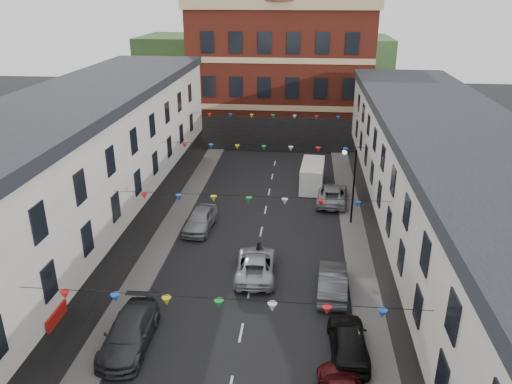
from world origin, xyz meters
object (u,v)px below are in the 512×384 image
(street_lamp, at_px, (351,177))
(white_van, at_px, (312,175))
(car_right_e, at_px, (333,281))
(car_left_e, at_px, (200,219))
(car_right_f, at_px, (332,194))
(car_left_d, at_px, (129,333))
(car_right_d, at_px, (349,341))
(pedestrian, at_px, (259,253))
(moving_car, at_px, (256,265))

(street_lamp, relative_size, white_van, 1.17)
(car_right_e, bearing_deg, car_left_e, -35.86)
(white_van, bearing_deg, car_right_f, -60.43)
(white_van, bearing_deg, car_left_d, -108.07)
(street_lamp, height_order, car_right_f, street_lamp)
(car_right_e, bearing_deg, street_lamp, -96.30)
(car_right_d, distance_m, pedestrian, 9.92)
(car_right_e, height_order, white_van, white_van)
(white_van, bearing_deg, moving_car, -99.16)
(car_left_d, distance_m, car_left_e, 13.58)
(car_left_e, distance_m, white_van, 12.79)
(pedestrian, bearing_deg, car_right_e, -44.55)
(street_lamp, distance_m, car_left_d, 19.91)
(pedestrian, bearing_deg, car_left_d, -134.30)
(street_lamp, bearing_deg, moving_car, -128.11)
(car_left_d, bearing_deg, white_van, 66.96)
(street_lamp, height_order, pedestrian, street_lamp)
(car_left_d, bearing_deg, car_right_e, 28.05)
(moving_car, height_order, pedestrian, pedestrian)
(car_right_e, height_order, car_right_f, car_right_e)
(street_lamp, distance_m, car_right_e, 10.33)
(car_left_e, distance_m, car_right_d, 16.55)
(car_left_e, relative_size, moving_car, 0.88)
(car_right_e, distance_m, pedestrian, 5.59)
(car_left_e, relative_size, car_right_e, 0.97)
(car_right_d, xyz_separation_m, car_right_e, (-0.56, 5.36, 0.00))
(car_right_f, relative_size, white_van, 1.04)
(car_right_d, xyz_separation_m, white_van, (-1.67, 22.70, 0.35))
(street_lamp, xyz_separation_m, car_right_e, (-1.61, -9.72, -3.12))
(car_left_d, relative_size, car_right_e, 1.12)
(car_right_f, height_order, pedestrian, pedestrian)
(car_left_d, bearing_deg, car_left_e, 85.20)
(car_left_d, distance_m, car_right_d, 11.01)
(pedestrian, bearing_deg, white_van, 64.71)
(white_van, height_order, pedestrian, white_van)
(moving_car, bearing_deg, car_left_d, 49.86)
(car_right_f, bearing_deg, white_van, -59.78)
(car_right_d, bearing_deg, car_right_f, -91.79)
(car_right_d, xyz_separation_m, pedestrian, (-5.23, 8.43, -0.02))
(car_left_d, xyz_separation_m, car_right_e, (10.44, 5.82, 0.01))
(street_lamp, distance_m, moving_car, 10.79)
(street_lamp, distance_m, pedestrian, 9.67)
(moving_car, height_order, white_van, white_van)
(white_van, bearing_deg, pedestrian, -100.12)
(car_right_f, bearing_deg, moving_car, 71.07)
(white_van, xyz_separation_m, pedestrian, (-3.55, -14.27, -0.37))
(car_right_f, xyz_separation_m, white_van, (-1.67, 3.47, 0.39))
(car_left_d, height_order, car_right_e, car_right_e)
(car_left_d, relative_size, car_right_d, 1.16)
(car_right_f, bearing_deg, street_lamp, 108.76)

